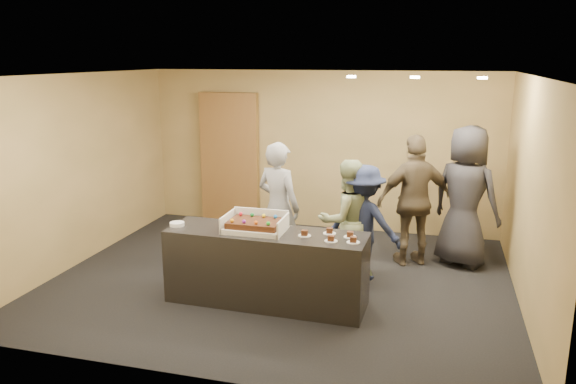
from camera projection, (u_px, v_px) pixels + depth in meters
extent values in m
plane|color=black|center=(281.00, 279.00, 7.57)|extent=(6.00, 6.00, 0.00)
plane|color=silver|center=(281.00, 75.00, 6.93)|extent=(6.00, 6.00, 0.00)
cube|color=olive|center=(321.00, 151.00, 9.59)|extent=(6.00, 0.04, 2.70)
cube|color=olive|center=(203.00, 241.00, 4.90)|extent=(6.00, 0.04, 2.70)
cube|color=olive|center=(79.00, 169.00, 8.01)|extent=(0.04, 5.00, 2.70)
cube|color=olive|center=(530.00, 196.00, 6.48)|extent=(0.04, 5.00, 2.70)
cube|color=black|center=(266.00, 268.00, 6.75)|extent=(2.42, 0.76, 0.90)
cube|color=brown|center=(230.00, 158.00, 9.97)|extent=(1.05, 0.15, 2.31)
cube|color=white|center=(255.00, 229.00, 6.67)|extent=(0.70, 0.49, 0.06)
cube|color=white|center=(227.00, 221.00, 6.75)|extent=(0.02, 0.49, 0.19)
cube|color=white|center=(283.00, 226.00, 6.57)|extent=(0.02, 0.49, 0.19)
cube|color=white|center=(261.00, 217.00, 6.88)|extent=(0.70, 0.02, 0.21)
cube|color=#37170C|center=(255.00, 223.00, 6.66)|extent=(0.61, 0.42, 0.07)
sphere|color=red|center=(241.00, 214.00, 6.84)|extent=(0.05, 0.05, 0.05)
sphere|color=#178C3A|center=(252.00, 215.00, 6.80)|extent=(0.05, 0.05, 0.05)
sphere|color=yellow|center=(264.00, 216.00, 6.77)|extent=(0.05, 0.05, 0.05)
sphere|color=blue|center=(275.00, 217.00, 6.73)|extent=(0.05, 0.05, 0.05)
sphere|color=#FFA015|center=(232.00, 221.00, 6.56)|extent=(0.05, 0.05, 0.05)
sphere|color=purple|center=(244.00, 222.00, 6.53)|extent=(0.05, 0.05, 0.05)
sphere|color=orange|center=(256.00, 222.00, 6.49)|extent=(0.05, 0.05, 0.05)
sphere|color=green|center=(268.00, 223.00, 6.45)|extent=(0.05, 0.05, 0.05)
cylinder|color=white|center=(177.00, 224.00, 6.88)|extent=(0.18, 0.18, 0.04)
cylinder|color=white|center=(305.00, 236.00, 6.49)|extent=(0.15, 0.15, 0.01)
cube|color=#37170C|center=(305.00, 233.00, 6.48)|extent=(0.07, 0.06, 0.06)
cylinder|color=white|center=(330.00, 233.00, 6.58)|extent=(0.15, 0.15, 0.01)
cube|color=#37170C|center=(330.00, 231.00, 6.57)|extent=(0.07, 0.06, 0.06)
cylinder|color=white|center=(331.00, 241.00, 6.30)|extent=(0.15, 0.15, 0.01)
cube|color=#37170C|center=(331.00, 238.00, 6.29)|extent=(0.07, 0.06, 0.06)
cylinder|color=white|center=(350.00, 237.00, 6.44)|extent=(0.15, 0.15, 0.01)
cube|color=#37170C|center=(350.00, 234.00, 6.44)|extent=(0.07, 0.06, 0.06)
cylinder|color=white|center=(353.00, 242.00, 6.26)|extent=(0.15, 0.15, 0.01)
cube|color=#37170C|center=(353.00, 239.00, 6.25)|extent=(0.07, 0.06, 0.06)
imported|color=#95959A|center=(278.00, 207.00, 7.72)|extent=(0.77, 0.64, 1.81)
imported|color=#A2B07F|center=(347.00, 220.00, 7.43)|extent=(1.00, 0.95, 1.63)
imported|color=#1A223F|center=(364.00, 223.00, 7.41)|extent=(1.12, 0.82, 1.56)
imported|color=brown|center=(415.00, 201.00, 7.92)|extent=(1.19, 0.87, 1.88)
imported|color=#2A292E|center=(466.00, 196.00, 7.89)|extent=(1.17, 1.04, 2.01)
cylinder|color=#FFEAC6|center=(351.00, 77.00, 7.20)|extent=(0.12, 0.12, 0.03)
cylinder|color=#FFEAC6|center=(415.00, 77.00, 7.00)|extent=(0.12, 0.12, 0.03)
cylinder|color=#FFEAC6|center=(482.00, 78.00, 6.79)|extent=(0.12, 0.12, 0.03)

